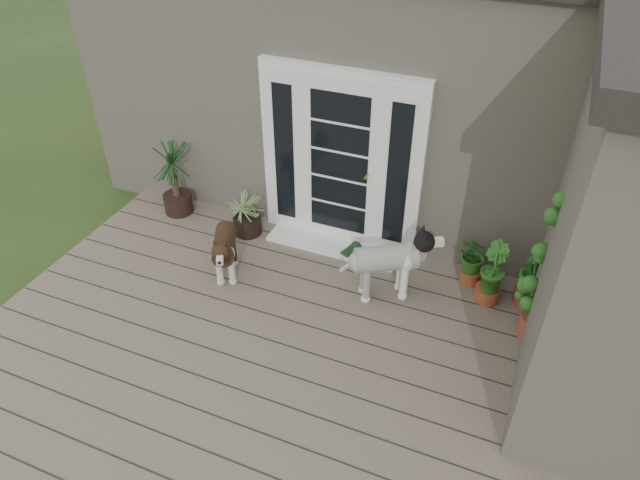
% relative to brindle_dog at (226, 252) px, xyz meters
% --- Properties ---
extents(deck, '(6.20, 4.60, 0.12)m').
position_rel_brindle_dog_xyz_m(deck, '(1.12, -1.07, -0.38)').
color(deck, '#6B5B4C').
rests_on(deck, ground).
extents(house_main, '(7.40, 4.00, 3.10)m').
position_rel_brindle_dog_xyz_m(house_main, '(1.12, 3.18, 1.11)').
color(house_main, '#665E54').
rests_on(house_main, ground).
extents(door_unit, '(1.90, 0.14, 2.15)m').
position_rel_brindle_dog_xyz_m(door_unit, '(0.92, 1.13, 0.76)').
color(door_unit, white).
rests_on(door_unit, deck).
extents(door_step, '(1.60, 0.40, 0.05)m').
position_rel_brindle_dog_xyz_m(door_step, '(0.92, 0.93, -0.29)').
color(door_step, white).
rests_on(door_step, deck).
extents(brindle_dog, '(0.62, 0.82, 0.63)m').
position_rel_brindle_dog_xyz_m(brindle_dog, '(0.00, 0.00, 0.00)').
color(brindle_dog, '#3F2717').
rests_on(brindle_dog, deck).
extents(white_dog, '(0.95, 0.76, 0.74)m').
position_rel_brindle_dog_xyz_m(white_dog, '(1.74, 0.34, 0.05)').
color(white_dog, silver).
rests_on(white_dog, deck).
extents(spider_plant, '(0.77, 0.77, 0.62)m').
position_rel_brindle_dog_xyz_m(spider_plant, '(-0.17, 0.80, -0.01)').
color(spider_plant, '#798F58').
rests_on(spider_plant, deck).
extents(yucca, '(0.83, 0.83, 1.01)m').
position_rel_brindle_dog_xyz_m(yucca, '(-1.23, 0.88, 0.19)').
color(yucca, black).
rests_on(yucca, deck).
extents(herb_a, '(0.52, 0.52, 0.49)m').
position_rel_brindle_dog_xyz_m(herb_a, '(2.57, 0.93, -0.07)').
color(herb_a, '#1C5418').
rests_on(herb_a, deck).
extents(herb_b, '(0.46, 0.46, 0.52)m').
position_rel_brindle_dog_xyz_m(herb_b, '(2.79, 0.69, -0.06)').
color(herb_b, '#205A19').
rests_on(herb_b, deck).
extents(herb_c, '(0.47, 0.47, 0.56)m').
position_rel_brindle_dog_xyz_m(herb_c, '(3.20, 0.82, -0.03)').
color(herb_c, '#1F5016').
rests_on(herb_c, deck).
extents(sapling, '(0.65, 0.65, 1.80)m').
position_rel_brindle_dog_xyz_m(sapling, '(3.32, 0.34, 0.58)').
color(sapling, '#1A5B1E').
rests_on(sapling, deck).
extents(clog_left, '(0.15, 0.31, 0.09)m').
position_rel_brindle_dog_xyz_m(clog_left, '(1.56, 0.89, -0.27)').
color(clog_left, '#14341B').
rests_on(clog_left, deck).
extents(clog_right, '(0.24, 0.35, 0.10)m').
position_rel_brindle_dog_xyz_m(clog_right, '(1.17, 0.88, -0.27)').
color(clog_right, '#173A1D').
rests_on(clog_right, deck).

